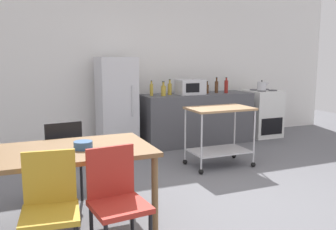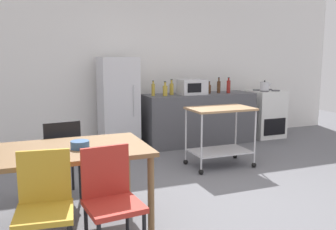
# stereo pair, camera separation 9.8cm
# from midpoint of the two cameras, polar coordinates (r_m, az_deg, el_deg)

# --- Properties ---
(ground_plane) EXTENTS (12.00, 12.00, 0.00)m
(ground_plane) POSITION_cam_midpoint_polar(r_m,az_deg,el_deg) (4.14, 9.32, -13.31)
(ground_plane) COLOR slate
(back_wall) EXTENTS (8.40, 0.12, 2.90)m
(back_wall) POSITION_cam_midpoint_polar(r_m,az_deg,el_deg) (6.74, -5.08, 8.15)
(back_wall) COLOR white
(back_wall) RESTS_ON ground_plane
(kitchen_counter) EXTENTS (2.00, 0.64, 0.90)m
(kitchen_counter) POSITION_cam_midpoint_polar(r_m,az_deg,el_deg) (6.63, 4.08, -0.55)
(kitchen_counter) COLOR #4C4C51
(kitchen_counter) RESTS_ON ground_plane
(dining_table) EXTENTS (1.50, 0.90, 0.75)m
(dining_table) POSITION_cam_midpoint_polar(r_m,az_deg,el_deg) (3.46, -16.11, -6.37)
(dining_table) COLOR brown
(dining_table) RESTS_ON ground_plane
(chair_red) EXTENTS (0.44, 0.44, 0.89)m
(chair_red) POSITION_cam_midpoint_polar(r_m,az_deg,el_deg) (2.88, -8.99, -12.53)
(chair_red) COLOR #B72D23
(chair_red) RESTS_ON ground_plane
(chair_black) EXTENTS (0.44, 0.44, 0.89)m
(chair_black) POSITION_cam_midpoint_polar(r_m,az_deg,el_deg) (4.16, -16.75, -5.91)
(chair_black) COLOR black
(chair_black) RESTS_ON ground_plane
(chair_mustard) EXTENTS (0.45, 0.45, 0.89)m
(chair_mustard) POSITION_cam_midpoint_polar(r_m,az_deg,el_deg) (2.86, -18.77, -13.05)
(chair_mustard) COLOR gold
(chair_mustard) RESTS_ON ground_plane
(stove_oven) EXTENTS (0.60, 0.61, 0.92)m
(stove_oven) POSITION_cam_midpoint_polar(r_m,az_deg,el_deg) (7.41, 14.07, 0.25)
(stove_oven) COLOR white
(stove_oven) RESTS_ON ground_plane
(refrigerator) EXTENTS (0.60, 0.63, 1.55)m
(refrigerator) POSITION_cam_midpoint_polar(r_m,az_deg,el_deg) (6.16, -8.43, 1.68)
(refrigerator) COLOR silver
(refrigerator) RESTS_ON ground_plane
(kitchen_cart) EXTENTS (0.91, 0.57, 0.85)m
(kitchen_cart) POSITION_cam_midpoint_polar(r_m,az_deg,el_deg) (5.27, 7.47, -1.82)
(kitchen_cart) COLOR #A37A51
(kitchen_cart) RESTS_ON ground_plane
(bottle_olive_oil) EXTENTS (0.06, 0.06, 0.26)m
(bottle_olive_oil) POSITION_cam_midpoint_polar(r_m,az_deg,el_deg) (6.21, -3.04, 3.98)
(bottle_olive_oil) COLOR gold
(bottle_olive_oil) RESTS_ON kitchen_counter
(bottle_wine) EXTENTS (0.08, 0.08, 0.24)m
(bottle_wine) POSITION_cam_midpoint_polar(r_m,az_deg,el_deg) (6.20, -1.17, 3.87)
(bottle_wine) COLOR gold
(bottle_wine) RESTS_ON kitchen_counter
(bottle_hot_sauce) EXTENTS (0.07, 0.07, 0.27)m
(bottle_hot_sauce) POSITION_cam_midpoint_polar(r_m,az_deg,el_deg) (6.37, -0.17, 4.12)
(bottle_hot_sauce) COLOR gold
(bottle_hot_sauce) RESTS_ON kitchen_counter
(microwave) EXTENTS (0.46, 0.35, 0.26)m
(microwave) POSITION_cam_midpoint_polar(r_m,az_deg,el_deg) (6.44, 3.05, 4.37)
(microwave) COLOR silver
(microwave) RESTS_ON kitchen_counter
(bottle_soda) EXTENTS (0.07, 0.07, 0.22)m
(bottle_soda) POSITION_cam_midpoint_polar(r_m,az_deg,el_deg) (6.63, 5.64, 4.11)
(bottle_soda) COLOR #4C2D19
(bottle_soda) RESTS_ON kitchen_counter
(bottle_soy_sauce) EXTENTS (0.06, 0.06, 0.28)m
(bottle_soy_sauce) POSITION_cam_midpoint_polar(r_m,az_deg,el_deg) (6.75, 7.12, 4.41)
(bottle_soy_sauce) COLOR #4C2D19
(bottle_soy_sauce) RESTS_ON kitchen_counter
(bottle_vinegar) EXTENTS (0.07, 0.07, 0.28)m
(bottle_vinegar) POSITION_cam_midpoint_polar(r_m,az_deg,el_deg) (6.75, 8.61, 4.43)
(bottle_vinegar) COLOR maroon
(bottle_vinegar) RESTS_ON kitchen_counter
(fruit_bowl) EXTENTS (0.17, 0.17, 0.07)m
(fruit_bowl) POSITION_cam_midpoint_polar(r_m,az_deg,el_deg) (3.39, -13.84, -4.58)
(fruit_bowl) COLOR #33598C
(fruit_bowl) RESTS_ON dining_table
(kettle) EXTENTS (0.24, 0.17, 0.19)m
(kettle) POSITION_cam_midpoint_polar(r_m,az_deg,el_deg) (7.19, 13.96, 4.40)
(kettle) COLOR silver
(kettle) RESTS_ON stove_oven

